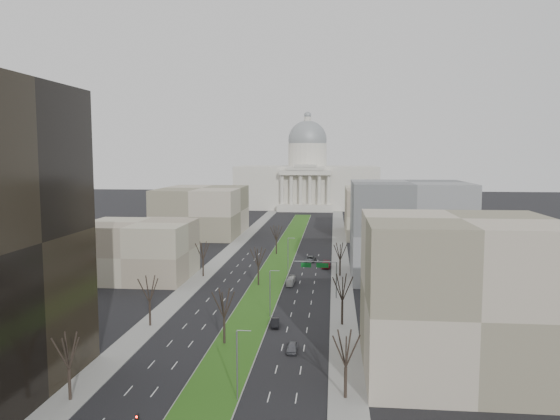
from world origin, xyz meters
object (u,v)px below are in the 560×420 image
Objects in this scene: car_grey_near at (292,347)px; car_grey_far at (310,259)px; car_black at (275,323)px; box_van at (291,281)px; car_red at (326,265)px.

car_grey_far reaches higher than car_grey_near.
car_grey_far is at bearing 81.08° from car_black.
car_grey_far is (-0.32, 72.29, 0.06)m from car_grey_near.
car_black is at bearing 108.67° from car_grey_near.
box_van is at bearing -88.73° from car_grey_far.
car_grey_near is at bearing -81.56° from car_grey_far.
car_grey_far is 28.35m from box_van.
car_red reaches higher than car_grey_far.
car_grey_near is 0.75× the size of car_grey_far.
car_black is 0.75× the size of car_red.
car_grey_far reaches higher than car_black.
car_red reaches higher than car_black.
car_black is 60.14m from car_grey_far.
car_grey_near reaches higher than car_black.
box_van reaches higher than car_grey_near.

